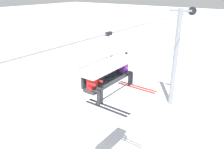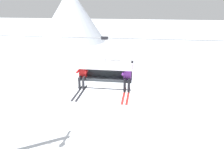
# 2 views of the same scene
# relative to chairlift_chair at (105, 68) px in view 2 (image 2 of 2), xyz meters

# --- Properties ---
(mountain_peak_central) EXTENTS (14.98, 14.98, 11.44)m
(mountain_peak_central) POSITION_rel_chairlift_chair_xyz_m (-14.38, 38.76, -0.34)
(mountain_peak_central) COLOR silver
(mountain_peak_central) RESTS_ON ground_plane
(lift_cable) EXTENTS (18.31, 0.05, 0.05)m
(lift_cable) POSITION_rel_chairlift_chair_xyz_m (1.31, -0.07, 1.31)
(lift_cable) COLOR gray
(chairlift_chair) EXTENTS (2.40, 0.74, 2.22)m
(chairlift_chair) POSITION_rel_chairlift_chair_xyz_m (0.00, 0.00, 0.00)
(chairlift_chair) COLOR #33383D
(skier_red) EXTENTS (0.46, 1.70, 1.23)m
(skier_red) POSITION_rel_chairlift_chair_xyz_m (-0.99, -0.22, -0.29)
(skier_red) COLOR red
(skier_purple) EXTENTS (0.48, 1.70, 1.34)m
(skier_purple) POSITION_rel_chairlift_chair_xyz_m (0.99, -0.21, -0.27)
(skier_purple) COLOR purple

